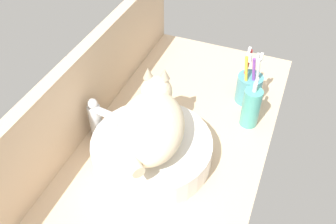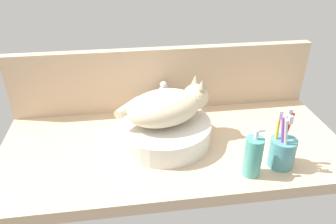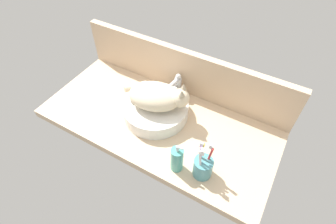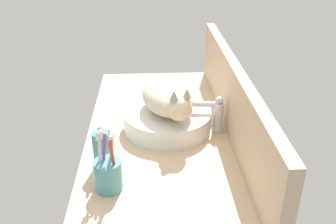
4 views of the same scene
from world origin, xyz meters
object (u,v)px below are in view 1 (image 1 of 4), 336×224
Objects in this scene: sink_basin at (152,150)px; faucet at (98,118)px; soap_dispenser at (251,107)px; cat at (151,122)px; toothbrush_cup at (249,87)px.

faucet is at bearing 82.45° from sink_basin.
faucet is 43.80cm from soap_dispenser.
cat is 38.31cm from toothbrush_cup.
sink_basin is at bearing -160.28° from cat.
soap_dispenser is at bearing -61.19° from faucet.
cat is at bearing 19.72° from sink_basin.
faucet is 0.73× the size of toothbrush_cup.
cat reaches higher than soap_dispenser.
faucet is (0.99, 16.73, -5.60)cm from cat.
cat is 2.01× the size of soap_dispenser.
toothbrush_cup reaches higher than sink_basin.
sink_basin is 17.74cm from faucet.
sink_basin is 38.46cm from toothbrush_cup.
cat reaches higher than faucet.
cat is at bearing 149.83° from toothbrush_cup.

